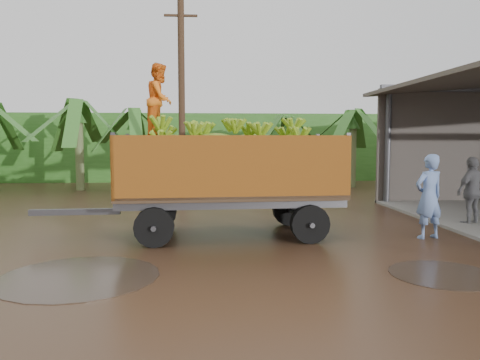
# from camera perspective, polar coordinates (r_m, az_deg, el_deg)

# --- Properties ---
(ground) EXTENTS (100.00, 100.00, 0.00)m
(ground) POSITION_cam_1_polar(r_m,az_deg,el_deg) (10.40, 1.48, -7.51)
(ground) COLOR black
(ground) RESTS_ON ground
(hedge_north) EXTENTS (22.00, 3.00, 3.60)m
(hedge_north) POSITION_cam_1_polar(r_m,az_deg,el_deg) (26.12, -6.46, 3.99)
(hedge_north) COLOR #2D661E
(hedge_north) RESTS_ON ground
(banana_trailer) EXTENTS (7.04, 2.63, 4.05)m
(banana_trailer) POSITION_cam_1_polar(r_m,az_deg,el_deg) (10.89, -1.55, 1.19)
(banana_trailer) COLOR #BD6A1B
(banana_trailer) RESTS_ON ground
(man_blue) EXTENTS (0.79, 0.62, 1.92)m
(man_blue) POSITION_cam_1_polar(r_m,az_deg,el_deg) (11.40, 22.03, -1.87)
(man_blue) COLOR #6A86C1
(man_blue) RESTS_ON ground
(man_grey) EXTENTS (1.14, 0.79, 1.80)m
(man_grey) POSITION_cam_1_polar(r_m,az_deg,el_deg) (13.52, 26.45, -1.26)
(man_grey) COLOR slate
(man_grey) RESTS_ON ground
(utility_pole) EXTENTS (1.20, 0.24, 7.22)m
(utility_pole) POSITION_cam_1_polar(r_m,az_deg,el_deg) (17.43, -7.12, 9.63)
(utility_pole) COLOR #47301E
(utility_pole) RESTS_ON ground
(banana_plants) EXTENTS (24.64, 19.54, 4.02)m
(banana_plants) POSITION_cam_1_polar(r_m,az_deg,el_deg) (17.52, -21.53, 3.38)
(banana_plants) COLOR #2D661E
(banana_plants) RESTS_ON ground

